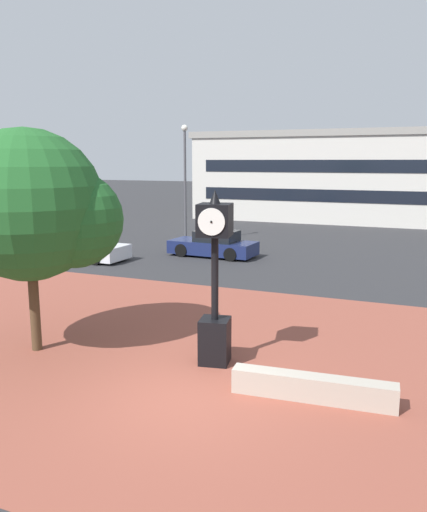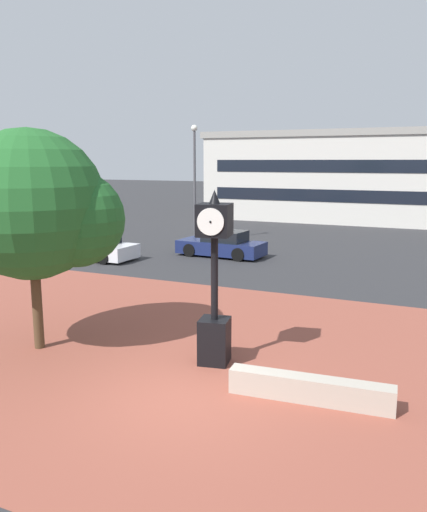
{
  "view_description": "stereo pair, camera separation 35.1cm",
  "coord_description": "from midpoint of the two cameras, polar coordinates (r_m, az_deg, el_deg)",
  "views": [
    {
      "loc": [
        4.19,
        -8.63,
        4.63
      ],
      "look_at": [
        -0.25,
        2.09,
        2.48
      ],
      "focal_mm": 36.06,
      "sensor_mm": 36.0,
      "label": 1
    },
    {
      "loc": [
        4.52,
        -8.49,
        4.63
      ],
      "look_at": [
        -0.25,
        2.09,
        2.48
      ],
      "focal_mm": 36.06,
      "sensor_mm": 36.0,
      "label": 2
    }
  ],
  "objects": [
    {
      "name": "civic_building",
      "position": [
        44.45,
        15.48,
        8.62
      ],
      "size": [
        24.76,
        12.79,
        6.89
      ],
      "color": "beige",
      "rests_on": "ground"
    },
    {
      "name": "street_clock",
      "position": [
        11.66,
        -0.71,
        -3.22
      ],
      "size": [
        0.84,
        0.88,
        4.01
      ],
      "rotation": [
        0.0,
        0.0,
        0.19
      ],
      "color": "black",
      "rests_on": "ground"
    },
    {
      "name": "plaza_brick_paving",
      "position": [
        12.6,
        0.68,
        -11.04
      ],
      "size": [
        44.0,
        12.64,
        0.01
      ],
      "primitive_type": "cube",
      "color": "brown",
      "rests_on": "ground"
    },
    {
      "name": "ground_plane",
      "position": [
        10.66,
        -4.14,
        -15.27
      ],
      "size": [
        200.0,
        200.0,
        0.0
      ],
      "primitive_type": "plane",
      "color": "#2D2D30"
    },
    {
      "name": "car_street_near",
      "position": [
        25.22,
        -14.64,
        0.9
      ],
      "size": [
        4.46,
        2.02,
        1.28
      ],
      "rotation": [
        0.0,
        0.0,
        1.54
      ],
      "color": "silver",
      "rests_on": "ground"
    },
    {
      "name": "street_lamp_post",
      "position": [
        29.43,
        -3.52,
        9.34
      ],
      "size": [
        0.36,
        0.36,
        6.61
      ],
      "color": "#4C4C51",
      "rests_on": "ground"
    },
    {
      "name": "planter_wall",
      "position": [
        10.54,
        9.98,
        -14.23
      ],
      "size": [
        3.22,
        0.65,
        0.5
      ],
      "primitive_type": "cube",
      "rotation": [
        0.0,
        0.0,
        0.08
      ],
      "color": "#ADA393",
      "rests_on": "ground"
    },
    {
      "name": "car_street_mid",
      "position": [
        25.24,
        -0.37,
        1.25
      ],
      "size": [
        4.34,
        2.03,
        1.28
      ],
      "rotation": [
        0.0,
        0.0,
        1.51
      ],
      "color": "navy",
      "rests_on": "ground"
    },
    {
      "name": "plaza_tree",
      "position": [
        13.0,
        -19.63,
        5.0
      ],
      "size": [
        3.89,
        3.62,
        5.41
      ],
      "color": "#4C3823",
      "rests_on": "ground"
    }
  ]
}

